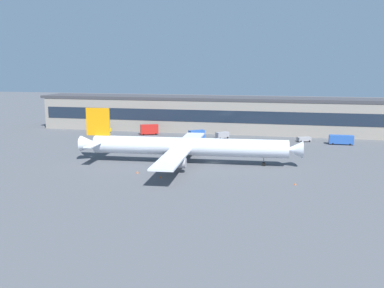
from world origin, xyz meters
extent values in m
plane|color=#4C4F54|center=(0.00, 0.00, 0.00)|extent=(600.00, 600.00, 0.00)
cube|color=gray|center=(0.00, 61.21, 6.81)|extent=(172.40, 17.69, 13.62)
cube|color=#38383D|center=(0.00, 61.21, 14.22)|extent=(175.85, 18.04, 1.20)
cube|color=#192333|center=(0.00, 52.32, 7.49)|extent=(168.95, 0.16, 4.90)
cylinder|color=silver|center=(-6.80, -2.58, 4.98)|extent=(56.41, 9.05, 5.09)
cone|color=silver|center=(22.74, -0.49, 4.98)|extent=(4.91, 5.15, 4.84)
cone|color=silver|center=(-36.60, -4.69, 4.98)|extent=(5.91, 4.97, 4.58)
cube|color=orange|center=(-33.83, -4.50, 11.60)|extent=(7.14, 1.00, 8.15)
cube|color=silver|center=(-33.73, 1.13, 5.75)|extent=(3.04, 9.31, 0.30)
cube|color=silver|center=(-32.94, -10.05, 5.75)|extent=(3.04, 9.31, 0.30)
cube|color=silver|center=(-9.87, 12.43, 4.47)|extent=(7.77, 25.65, 0.50)
cube|color=silver|center=(-7.72, -17.87, 4.47)|extent=(7.77, 25.65, 0.50)
cylinder|color=#99999E|center=(-8.61, 8.72, 2.67)|extent=(4.39, 3.09, 2.80)
cylinder|color=#99999E|center=(-7.00, -14.02, 2.67)|extent=(4.39, 3.09, 2.80)
cylinder|color=black|center=(14.50, -1.07, 0.55)|extent=(1.13, 0.58, 1.10)
cylinder|color=slate|center=(14.50, -1.07, 2.04)|extent=(0.24, 0.24, 2.44)
cylinder|color=black|center=(-9.77, -0.49, 0.55)|extent=(1.13, 0.58, 1.10)
cylinder|color=slate|center=(-9.77, -0.49, 2.04)|extent=(0.24, 0.24, 2.44)
cylinder|color=black|center=(-9.44, -5.06, 0.55)|extent=(1.13, 0.58, 1.10)
cylinder|color=slate|center=(-9.44, -5.06, 2.04)|extent=(0.24, 0.24, 2.44)
cube|color=gray|center=(-4.24, 42.83, 1.45)|extent=(5.25, 5.22, 2.20)
cube|color=black|center=(-3.22, 43.83, 1.89)|extent=(2.72, 2.72, 0.55)
cylinder|color=black|center=(-3.63, 44.81, 0.35)|extent=(0.71, 0.70, 0.70)
cylinder|color=black|center=(-2.25, 43.40, 0.35)|extent=(0.71, 0.70, 0.70)
cylinder|color=black|center=(-6.23, 42.26, 0.35)|extent=(0.71, 0.70, 0.70)
cylinder|color=black|center=(-4.84, 40.85, 0.35)|extent=(0.71, 0.70, 0.70)
cube|color=red|center=(-34.92, 45.70, 2.25)|extent=(7.63, 5.37, 3.80)
cube|color=black|center=(-33.12, 46.52, 3.01)|extent=(3.29, 3.23, 0.95)
cylinder|color=black|center=(-33.12, 47.81, 0.35)|extent=(0.76, 0.56, 0.70)
cylinder|color=black|center=(-32.14, 45.69, 0.35)|extent=(0.76, 0.56, 0.70)
cylinder|color=black|center=(-37.70, 45.71, 0.35)|extent=(0.76, 0.56, 0.70)
cylinder|color=black|center=(-36.72, 43.58, 0.35)|extent=(0.76, 0.56, 0.70)
cube|color=gray|center=(26.53, 42.42, 1.05)|extent=(5.44, 4.33, 1.40)
cube|color=black|center=(25.32, 41.88, 1.33)|extent=(2.51, 2.87, 0.35)
cylinder|color=black|center=(25.47, 40.67, 0.35)|extent=(0.76, 0.56, 0.70)
cylinder|color=black|center=(24.51, 42.80, 0.35)|extent=(0.76, 0.56, 0.70)
cylinder|color=black|center=(28.54, 42.04, 0.35)|extent=(0.76, 0.56, 0.70)
cylinder|color=black|center=(27.58, 44.17, 0.35)|extent=(0.76, 0.56, 0.70)
cube|color=#2651A5|center=(-13.46, 38.49, 1.95)|extent=(6.20, 5.60, 3.20)
cube|color=black|center=(-12.16, 39.51, 2.59)|extent=(3.02, 3.03, 0.80)
cylinder|color=black|center=(-12.48, 40.64, 0.35)|extent=(0.74, 0.67, 0.70)
cylinder|color=black|center=(-11.14, 38.94, 0.35)|extent=(0.74, 0.67, 0.70)
cylinder|color=black|center=(-15.77, 38.04, 0.35)|extent=(0.74, 0.67, 0.70)
cylinder|color=black|center=(-14.44, 36.34, 0.35)|extent=(0.74, 0.67, 0.70)
cube|color=yellow|center=(-55.17, 47.86, 1.10)|extent=(4.75, 3.02, 1.50)
cube|color=black|center=(-54.01, 47.53, 1.40)|extent=(1.95, 2.10, 0.38)
cylinder|color=black|center=(-53.46, 48.26, 0.35)|extent=(0.75, 0.48, 0.70)
cylinder|color=black|center=(-53.92, 46.62, 0.35)|extent=(0.75, 0.48, 0.70)
cylinder|color=black|center=(-56.43, 49.10, 0.35)|extent=(0.75, 0.48, 0.70)
cylinder|color=black|center=(-56.89, 47.45, 0.35)|extent=(0.75, 0.48, 0.70)
cube|color=#2651A5|center=(39.39, 39.40, 1.85)|extent=(8.41, 2.83, 3.00)
cube|color=black|center=(41.70, 39.41, 2.45)|extent=(2.95, 2.59, 0.75)
cylinder|color=black|center=(42.33, 40.67, 0.35)|extent=(0.70, 0.30, 0.70)
cylinder|color=black|center=(42.33, 38.15, 0.35)|extent=(0.70, 0.30, 0.70)
cylinder|color=black|center=(36.45, 40.65, 0.35)|extent=(0.70, 0.30, 0.70)
cylinder|color=black|center=(36.45, 38.13, 0.35)|extent=(0.70, 0.30, 0.70)
cone|color=#F2590C|center=(-17.32, -16.95, 0.34)|extent=(0.55, 0.55, 0.68)
cone|color=#F2590C|center=(-9.86, -20.38, 0.28)|extent=(0.45, 0.45, 0.56)
cone|color=#F2590C|center=(23.06, -19.43, 0.30)|extent=(0.48, 0.48, 0.60)
camera|label=1|loc=(21.31, -121.29, 27.67)|focal=40.46mm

